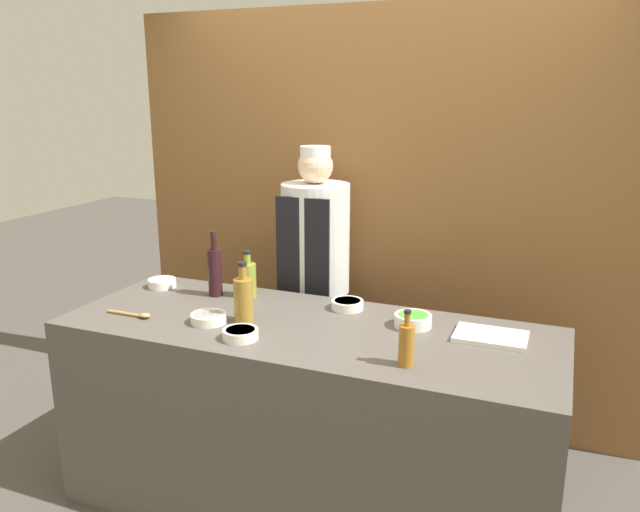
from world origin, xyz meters
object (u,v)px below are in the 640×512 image
(sauce_bowl_green, at_px, (413,320))
(bottle_vinegar, at_px, (243,299))
(sauce_bowl_brown, at_px, (209,318))
(bottle_wine, at_px, (215,271))
(sauce_bowl_orange, at_px, (240,334))
(wooden_spoon, at_px, (134,314))
(sauce_bowl_purple, at_px, (347,304))
(bottle_oil, at_px, (248,279))
(chef_center, at_px, (315,284))
(bottle_amber, at_px, (406,344))
(sauce_bowl_white, at_px, (162,283))
(cutting_board, at_px, (491,336))

(sauce_bowl_green, bearing_deg, bottle_vinegar, -162.31)
(sauce_bowl_brown, height_order, bottle_wine, bottle_wine)
(bottle_vinegar, bearing_deg, sauce_bowl_brown, -154.83)
(sauce_bowl_brown, relative_size, bottle_wine, 0.49)
(sauce_bowl_orange, height_order, bottle_vinegar, bottle_vinegar)
(wooden_spoon, bearing_deg, sauce_bowl_purple, 28.19)
(bottle_oil, relative_size, chef_center, 0.15)
(sauce_bowl_purple, xyz_separation_m, bottle_vinegar, (-0.37, -0.34, 0.09))
(sauce_bowl_orange, bearing_deg, bottle_amber, 0.35)
(sauce_bowl_white, relative_size, bottle_vinegar, 0.52)
(sauce_bowl_purple, distance_m, cutting_board, 0.70)
(sauce_bowl_white, bearing_deg, bottle_amber, -17.93)
(sauce_bowl_green, bearing_deg, cutting_board, -2.43)
(bottle_amber, bearing_deg, sauce_bowl_white, 162.07)
(sauce_bowl_white, height_order, chef_center, chef_center)
(sauce_bowl_brown, xyz_separation_m, wooden_spoon, (-0.36, -0.07, -0.01))
(cutting_board, bearing_deg, sauce_bowl_orange, -157.84)
(sauce_bowl_purple, bearing_deg, sauce_bowl_orange, -119.25)
(sauce_bowl_green, height_order, chef_center, chef_center)
(sauce_bowl_brown, relative_size, bottle_oil, 0.68)
(sauce_bowl_purple, bearing_deg, bottle_amber, -50.88)
(bottle_vinegar, height_order, wooden_spoon, bottle_vinegar)
(bottle_vinegar, height_order, bottle_wine, bottle_wine)
(cutting_board, height_order, bottle_oil, bottle_oil)
(sauce_bowl_orange, xyz_separation_m, cutting_board, (0.98, 0.40, -0.01))
(sauce_bowl_green, xyz_separation_m, bottle_vinegar, (-0.72, -0.23, 0.08))
(cutting_board, relative_size, bottle_vinegar, 1.06)
(sauce_bowl_orange, distance_m, bottle_vinegar, 0.22)
(bottle_oil, bearing_deg, sauce_bowl_purple, 1.60)
(sauce_bowl_orange, height_order, sauce_bowl_purple, sauce_bowl_purple)
(cutting_board, bearing_deg, bottle_oil, 174.91)
(sauce_bowl_orange, height_order, cutting_board, sauce_bowl_orange)
(bottle_vinegar, distance_m, wooden_spoon, 0.53)
(sauce_bowl_green, xyz_separation_m, wooden_spoon, (-1.22, -0.36, -0.02))
(bottle_oil, bearing_deg, cutting_board, -5.09)
(sauce_bowl_brown, xyz_separation_m, sauce_bowl_purple, (0.52, 0.41, 0.00))
(wooden_spoon, xyz_separation_m, chef_center, (0.54, 0.89, -0.05))
(sauce_bowl_brown, distance_m, bottle_vinegar, 0.18)
(sauce_bowl_purple, height_order, wooden_spoon, sauce_bowl_purple)
(sauce_bowl_brown, height_order, bottle_oil, bottle_oil)
(bottle_wine, relative_size, chef_center, 0.20)
(sauce_bowl_brown, distance_m, sauce_bowl_purple, 0.66)
(sauce_bowl_white, bearing_deg, bottle_oil, 3.73)
(sauce_bowl_green, bearing_deg, sauce_bowl_brown, -161.02)
(sauce_bowl_orange, bearing_deg, cutting_board, 22.16)
(bottle_vinegar, bearing_deg, bottle_amber, -12.61)
(sauce_bowl_white, xyz_separation_m, bottle_wine, (0.34, -0.01, 0.11))
(sauce_bowl_green, xyz_separation_m, chef_center, (-0.68, 0.53, -0.07))
(sauce_bowl_white, height_order, bottle_oil, bottle_oil)
(sauce_bowl_brown, bearing_deg, bottle_vinegar, 25.17)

